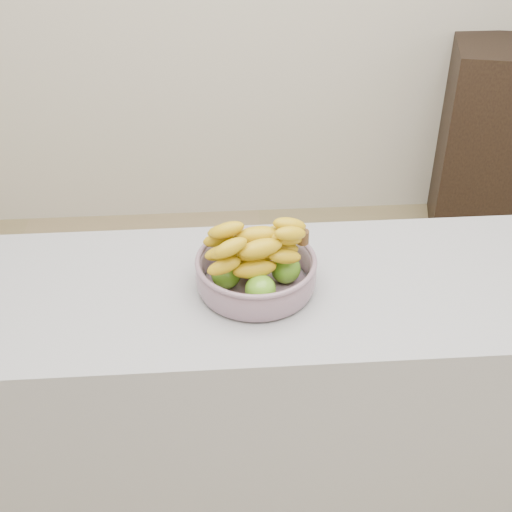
% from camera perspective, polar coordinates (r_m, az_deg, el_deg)
% --- Properties ---
extents(counter, '(2.00, 0.60, 0.90)m').
position_cam_1_polar(counter, '(2.19, 3.79, -11.66)').
color(counter, '#9E9FA7').
rests_on(counter, ground).
extents(cabinet, '(0.61, 0.53, 0.96)m').
position_cam_1_polar(cabinet, '(3.75, 18.72, 8.66)').
color(cabinet, black).
rests_on(cabinet, ground).
extents(fruit_bowl, '(0.31, 0.31, 0.19)m').
position_cam_1_polar(fruit_bowl, '(1.84, -0.00, -0.99)').
color(fruit_bowl, '#8791A2').
rests_on(fruit_bowl, counter).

